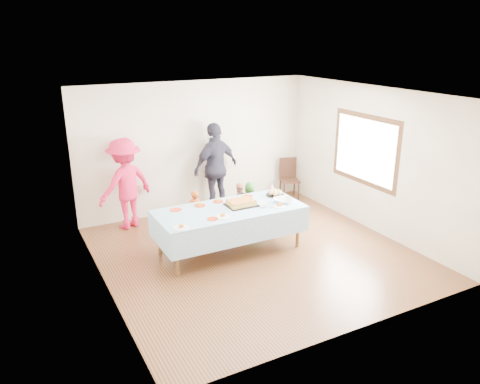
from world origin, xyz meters
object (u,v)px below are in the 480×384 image
at_px(party_table, 230,212).
at_px(dining_chair, 289,176).
at_px(birthday_cake, 241,203).
at_px(adult_left, 125,184).

distance_m(party_table, dining_chair, 3.11).
bearing_deg(birthday_cake, party_table, -170.71).
distance_m(birthday_cake, adult_left, 2.38).
bearing_deg(adult_left, dining_chair, 159.25).
relative_size(birthday_cake, adult_left, 0.30).
bearing_deg(party_table, adult_left, 124.10).
xyz_separation_m(party_table, dining_chair, (2.46, 1.89, -0.22)).
distance_m(birthday_cake, dining_chair, 2.90).
bearing_deg(birthday_cake, dining_chair, 40.00).
relative_size(birthday_cake, dining_chair, 0.57).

